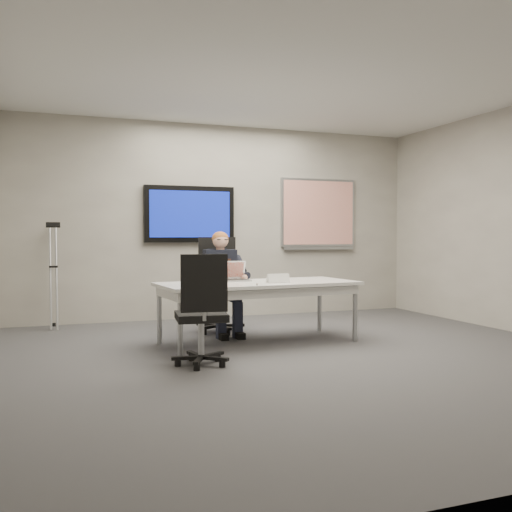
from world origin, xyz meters
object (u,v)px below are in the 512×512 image
object	(u,v)px
seated_person	(224,293)
laptop	(234,276)
office_chair_near	(202,331)
conference_table	(258,289)
office_chair_far	(219,302)

from	to	relation	value
seated_person	laptop	distance (m)	0.41
seated_person	office_chair_near	bearing A→B (deg)	-110.78
office_chair_near	seated_person	xyz separation A→B (m)	(0.67, 1.51, 0.18)
seated_person	conference_table	bearing A→B (deg)	-66.77
office_chair_far	laptop	size ratio (longest dim) A/B	3.69
seated_person	laptop	world-z (taller)	seated_person
seated_person	laptop	size ratio (longest dim) A/B	3.90
conference_table	laptop	world-z (taller)	laptop
office_chair_near	seated_person	bearing A→B (deg)	-106.72
laptop	office_chair_far	bearing A→B (deg)	91.45
conference_table	laptop	size ratio (longest dim) A/B	7.10
laptop	seated_person	bearing A→B (deg)	93.72
office_chair_near	laptop	bearing A→B (deg)	-113.32
office_chair_far	laptop	xyz separation A→B (m)	(0.01, -0.59, 0.37)
conference_table	office_chair_far	size ratio (longest dim) A/B	1.93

